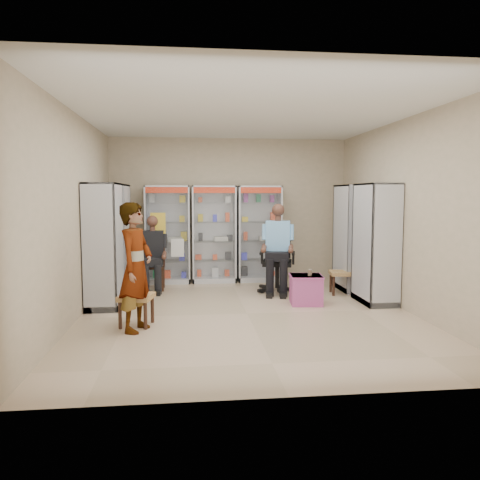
{
  "coord_description": "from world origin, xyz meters",
  "views": [
    {
      "loc": [
        -0.88,
        -6.96,
        1.8
      ],
      "look_at": [
        -0.03,
        0.7,
        1.07
      ],
      "focal_mm": 35.0,
      "sensor_mm": 36.0,
      "label": 1
    }
  ],
  "objects": [
    {
      "name": "woven_stool_a",
      "position": [
        1.9,
        1.23,
        0.21
      ],
      "size": [
        0.48,
        0.48,
        0.42
      ],
      "primitive_type": "cube",
      "rotation": [
        0.0,
        0.0,
        -0.15
      ],
      "color": "#9F7543",
      "rests_on": "floor"
    },
    {
      "name": "pink_trunk",
      "position": [
        1.05,
        0.52,
        0.24
      ],
      "size": [
        0.55,
        0.54,
        0.48
      ],
      "primitive_type": "cube",
      "rotation": [
        0.0,
        0.0,
        -0.11
      ],
      "color": "#B44895",
      "rests_on": "floor"
    },
    {
      "name": "office_chair",
      "position": [
        0.77,
        1.59,
        0.61
      ],
      "size": [
        0.8,
        0.8,
        1.21
      ],
      "primitive_type": "cube",
      "rotation": [
        0.0,
        0.0,
        -0.23
      ],
      "color": "black",
      "rests_on": "floor"
    },
    {
      "name": "cabinet_right_far",
      "position": [
        2.23,
        1.6,
        1.0
      ],
      "size": [
        0.9,
        0.5,
        2.0
      ],
      "primitive_type": "cube",
      "rotation": [
        0.0,
        0.0,
        1.57
      ],
      "color": "#A4A6AB",
      "rests_on": "floor"
    },
    {
      "name": "cabinet_back_left",
      "position": [
        -1.3,
        2.73,
        1.0
      ],
      "size": [
        0.9,
        0.5,
        2.0
      ],
      "primitive_type": "cube",
      "color": "silver",
      "rests_on": "floor"
    },
    {
      "name": "seated_shopkeeper",
      "position": [
        0.77,
        1.54,
        0.77
      ],
      "size": [
        0.66,
        0.8,
        1.54
      ],
      "primitive_type": null,
      "rotation": [
        0.0,
        0.0,
        -0.23
      ],
      "color": "#6B8ED3",
      "rests_on": "floor"
    },
    {
      "name": "room_shell",
      "position": [
        0.0,
        0.0,
        1.97
      ],
      "size": [
        5.02,
        6.02,
        3.01
      ],
      "color": "#BCA78C",
      "rests_on": "ground"
    },
    {
      "name": "woven_stool_b",
      "position": [
        -1.61,
        -0.49,
        0.22
      ],
      "size": [
        0.51,
        0.51,
        0.44
      ],
      "primitive_type": "cube",
      "rotation": [
        0.0,
        0.0,
        -0.19
      ],
      "color": "olive",
      "rests_on": "floor"
    },
    {
      "name": "cabinet_left_near",
      "position": [
        -2.23,
        0.7,
        1.0
      ],
      "size": [
        0.9,
        0.5,
        2.0
      ],
      "primitive_type": "cube",
      "rotation": [
        0.0,
        0.0,
        -1.57
      ],
      "color": "silver",
      "rests_on": "floor"
    },
    {
      "name": "floor",
      "position": [
        0.0,
        0.0,
        0.0
      ],
      "size": [
        6.0,
        6.0,
        0.0
      ],
      "primitive_type": "plane",
      "color": "tan",
      "rests_on": "ground"
    },
    {
      "name": "wooden_chair",
      "position": [
        -1.55,
        2.0,
        0.47
      ],
      "size": [
        0.42,
        0.42,
        0.94
      ],
      "primitive_type": "cube",
      "color": "black",
      "rests_on": "floor"
    },
    {
      "name": "standing_man",
      "position": [
        -1.58,
        -0.72,
        0.86
      ],
      "size": [
        0.6,
        0.73,
        1.71
      ],
      "primitive_type": "imported",
      "rotation": [
        0.0,
        0.0,
        1.22
      ],
      "color": "gray",
      "rests_on": "floor"
    },
    {
      "name": "tea_glass",
      "position": [
        1.1,
        0.47,
        0.54
      ],
      "size": [
        0.07,
        0.07,
        0.11
      ],
      "primitive_type": "cylinder",
      "color": "#541207",
      "rests_on": "pink_trunk"
    },
    {
      "name": "cabinet_right_near",
      "position": [
        2.23,
        0.5,
        1.0
      ],
      "size": [
        0.9,
        0.5,
        2.0
      ],
      "primitive_type": "cube",
      "rotation": [
        0.0,
        0.0,
        1.57
      ],
      "color": "#B8BCC0",
      "rests_on": "floor"
    },
    {
      "name": "cabinet_back_mid",
      "position": [
        -0.35,
        2.73,
        1.0
      ],
      "size": [
        0.9,
        0.5,
        2.0
      ],
      "primitive_type": "cube",
      "color": "#A3A6AA",
      "rests_on": "floor"
    },
    {
      "name": "cabinet_back_right",
      "position": [
        0.6,
        2.73,
        1.0
      ],
      "size": [
        0.9,
        0.5,
        2.0
      ],
      "primitive_type": "cube",
      "color": "#A4A6AB",
      "rests_on": "floor"
    },
    {
      "name": "cabinet_left_far",
      "position": [
        -2.23,
        1.8,
        1.0
      ],
      "size": [
        0.9,
        0.5,
        2.0
      ],
      "primitive_type": "cube",
      "rotation": [
        0.0,
        0.0,
        -1.57
      ],
      "color": "#9FA0A6",
      "rests_on": "floor"
    },
    {
      "name": "seated_customer",
      "position": [
        -1.55,
        1.95,
        0.67
      ],
      "size": [
        0.44,
        0.6,
        1.34
      ],
      "primitive_type": null,
      "color": "black",
      "rests_on": "floor"
    }
  ]
}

